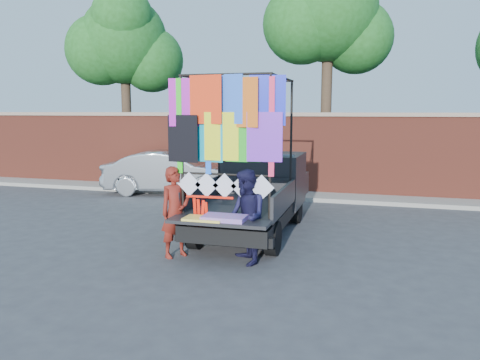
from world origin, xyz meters
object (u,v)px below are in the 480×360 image
(pickup_truck, at_px, (259,191))
(man, at_px, (246,217))
(sedan, at_px, (170,172))
(woman, at_px, (176,212))

(pickup_truck, relative_size, man, 3.14)
(sedan, xyz_separation_m, woman, (2.85, -6.05, 0.15))
(pickup_truck, distance_m, woman, 2.78)
(pickup_truck, distance_m, sedan, 5.11)
(sedan, height_order, man, man)
(sedan, distance_m, man, 7.38)
(man, bearing_deg, woman, -123.90)
(man, bearing_deg, pickup_truck, 156.07)
(sedan, bearing_deg, woman, -166.62)
(sedan, relative_size, man, 2.51)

